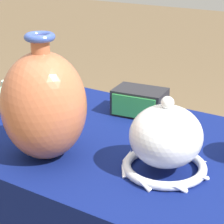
% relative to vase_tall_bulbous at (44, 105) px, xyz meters
% --- Properties ---
extents(display_table, '(0.99, 0.66, 0.72)m').
position_rel_vase_tall_bulbous_xyz_m(display_table, '(0.07, 0.16, -0.23)').
color(display_table, brown).
rests_on(display_table, ground_plane).
extents(vase_tall_bulbous, '(0.21, 0.21, 0.32)m').
position_rel_vase_tall_bulbous_xyz_m(vase_tall_bulbous, '(0.00, 0.00, 0.00)').
color(vase_tall_bulbous, '#BC6642').
rests_on(vase_tall_bulbous, display_table).
extents(vase_dome_bell, '(0.22, 0.22, 0.19)m').
position_rel_vase_tall_bulbous_xyz_m(vase_dome_bell, '(0.29, 0.09, -0.06)').
color(vase_dome_bell, white).
rests_on(vase_dome_bell, display_table).
extents(mosaic_tile_box, '(0.17, 0.13, 0.08)m').
position_rel_vase_tall_bulbous_xyz_m(mosaic_tile_box, '(0.06, 0.38, -0.10)').
color(mosaic_tile_box, '#232328').
rests_on(mosaic_tile_box, display_table).
extents(bowl_shallow_ochre, '(0.14, 0.14, 0.06)m').
position_rel_vase_tall_bulbous_xyz_m(bowl_shallow_ochre, '(-0.24, 0.31, -0.11)').
color(bowl_shallow_ochre, gold).
rests_on(bowl_shallow_ochre, display_table).
extents(cup_wide_teal, '(0.12, 0.12, 0.06)m').
position_rel_vase_tall_bulbous_xyz_m(cup_wide_teal, '(-0.17, 0.17, -0.11)').
color(cup_wide_teal, teal).
rests_on(cup_wide_teal, display_table).
extents(jar_round_celadon, '(0.09, 0.09, 0.11)m').
position_rel_vase_tall_bulbous_xyz_m(jar_round_celadon, '(-0.30, 0.17, -0.09)').
color(jar_round_celadon, '#A8CCB7').
rests_on(jar_round_celadon, display_table).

